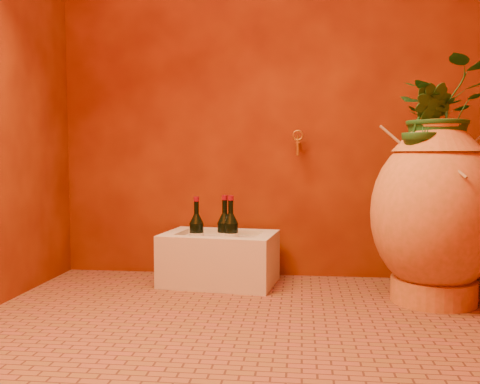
# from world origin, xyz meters

# --- Properties ---
(floor) EXTENTS (2.50, 2.50, 0.00)m
(floor) POSITION_xyz_m (0.00, 0.00, 0.00)
(floor) COLOR brown
(floor) RESTS_ON ground
(wall_back) EXTENTS (2.50, 0.02, 2.50)m
(wall_back) POSITION_xyz_m (0.00, 1.00, 1.25)
(wall_back) COLOR #521404
(wall_back) RESTS_ON ground
(amphora) EXTENTS (0.82, 0.82, 0.90)m
(amphora) POSITION_xyz_m (0.85, 0.50, 0.45)
(amphora) COLOR #D2713B
(amphora) RESTS_ON floor
(stone_basin) EXTENTS (0.66, 0.49, 0.29)m
(stone_basin) POSITION_xyz_m (-0.26, 0.75, 0.14)
(stone_basin) COLOR beige
(stone_basin) RESTS_ON floor
(wine_bottle_a) EXTENTS (0.08, 0.08, 0.35)m
(wine_bottle_a) POSITION_xyz_m (-0.19, 0.70, 0.28)
(wine_bottle_a) COLOR black
(wine_bottle_a) RESTS_ON stone_basin
(wine_bottle_b) EXTENTS (0.08, 0.08, 0.34)m
(wine_bottle_b) POSITION_xyz_m (-0.38, 0.71, 0.28)
(wine_bottle_b) COLOR black
(wine_bottle_b) RESTS_ON stone_basin
(wine_bottle_c) EXTENTS (0.08, 0.08, 0.35)m
(wine_bottle_c) POSITION_xyz_m (-0.22, 0.71, 0.28)
(wine_bottle_c) COLOR black
(wine_bottle_c) RESTS_ON stone_basin
(wall_tap) EXTENTS (0.06, 0.14, 0.15)m
(wall_tap) POSITION_xyz_m (0.17, 0.92, 0.80)
(wall_tap) COLOR #B38129
(wall_tap) RESTS_ON wall_back
(plant_main) EXTENTS (0.53, 0.48, 0.50)m
(plant_main) POSITION_xyz_m (0.87, 0.52, 0.93)
(plant_main) COLOR #1A4A1B
(plant_main) RESTS_ON amphora
(plant_side) EXTENTS (0.26, 0.24, 0.40)m
(plant_side) POSITION_xyz_m (0.78, 0.42, 0.86)
(plant_side) COLOR #1A4A1B
(plant_side) RESTS_ON amphora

